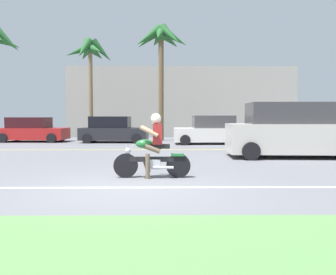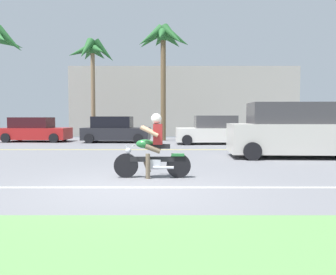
{
  "view_description": "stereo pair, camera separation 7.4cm",
  "coord_description": "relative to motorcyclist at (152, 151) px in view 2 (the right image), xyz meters",
  "views": [
    {
      "loc": [
        0.7,
        -7.09,
        1.51
      ],
      "look_at": [
        0.81,
        3.37,
        0.88
      ],
      "focal_mm": 35.97,
      "sensor_mm": 36.0,
      "label": 1
    },
    {
      "loc": [
        0.78,
        -7.09,
        1.51
      ],
      "look_at": [
        0.81,
        3.37,
        0.88
      ],
      "focal_mm": 35.97,
      "sensor_mm": 36.0,
      "label": 2
    }
  ],
  "objects": [
    {
      "name": "parked_car_1",
      "position": [
        -2.79,
        11.85,
        0.05
      ],
      "size": [
        4.02,
        2.09,
        1.55
      ],
      "color": "#232328",
      "rests_on": "ground"
    },
    {
      "name": "lane_line_far",
      "position": [
        -0.4,
        7.2,
        -0.67
      ],
      "size": [
        50.4,
        0.12,
        0.01
      ],
      "primitive_type": "cube",
      "color": "yellow",
      "rests_on": "ground"
    },
    {
      "name": "palm_tree_0",
      "position": [
        0.07,
        13.4,
        5.57
      ],
      "size": [
        3.58,
        3.63,
        7.38
      ],
      "color": "brown",
      "rests_on": "ground"
    },
    {
      "name": "parked_car_3",
      "position": [
        7.38,
        9.86,
        0.04
      ],
      "size": [
        4.2,
        2.04,
        1.54
      ],
      "color": "#2D663D",
      "rests_on": "ground"
    },
    {
      "name": "suv_nearby",
      "position": [
        5.11,
        4.24,
        0.31
      ],
      "size": [
        5.0,
        2.28,
        2.05
      ],
      "color": "beige",
      "rests_on": "ground"
    },
    {
      "name": "parked_car_0",
      "position": [
        -7.84,
        12.38,
        0.03
      ],
      "size": [
        4.08,
        2.09,
        1.5
      ],
      "color": "#AD1E1E",
      "rests_on": "ground"
    },
    {
      "name": "motorcyclist",
      "position": [
        0.0,
        0.0,
        0.0
      ],
      "size": [
        1.92,
        0.63,
        1.6
      ],
      "color": "black",
      "rests_on": "ground"
    },
    {
      "name": "ground",
      "position": [
        -0.4,
        1.78,
        -0.7
      ],
      "size": [
        56.0,
        30.0,
        0.04
      ],
      "primitive_type": "cube",
      "color": "slate"
    },
    {
      "name": "building_far",
      "position": [
        1.62,
        19.78,
        2.05
      ],
      "size": [
        17.89,
        4.0,
        5.45
      ],
      "primitive_type": "cube",
      "color": "#A8A399",
      "rests_on": "ground"
    },
    {
      "name": "parked_car_2",
      "position": [
        2.87,
        10.56,
        0.06
      ],
      "size": [
        3.96,
        1.89,
        1.6
      ],
      "color": "white",
      "rests_on": "ground"
    },
    {
      "name": "palm_tree_2",
      "position": [
        -4.71,
        14.66,
        5.0
      ],
      "size": [
        3.34,
        3.35,
        6.79
      ],
      "color": "#846B4C",
      "rests_on": "ground"
    },
    {
      "name": "lane_line_near",
      "position": [
        -0.4,
        -1.18,
        -0.67
      ],
      "size": [
        50.4,
        0.12,
        0.01
      ],
      "primitive_type": "cube",
      "color": "silver",
      "rests_on": "ground"
    }
  ]
}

